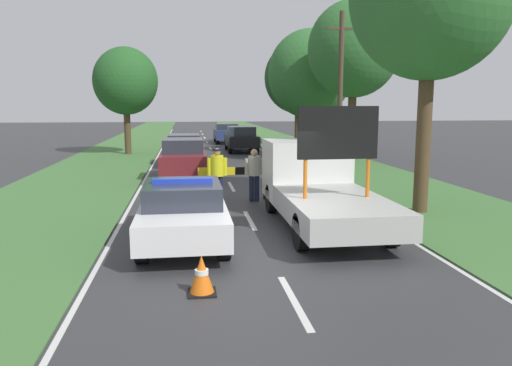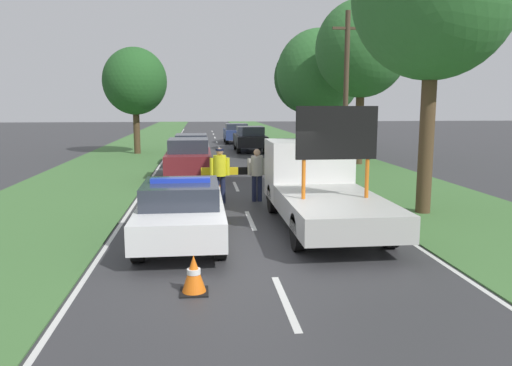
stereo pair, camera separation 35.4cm
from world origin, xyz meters
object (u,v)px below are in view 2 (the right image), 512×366
(police_car, at_px, (181,211))
(roadside_tree_far_left, at_px, (362,49))
(police_officer, at_px, (220,171))
(queued_car_wagon_maroon, at_px, (189,158))
(queued_car_hatch_blue, at_px, (236,133))
(roadside_tree_near_left, at_px, (308,78))
(utility_pole, at_px, (346,95))
(traffic_cone_near_police, at_px, (194,274))
(roadside_tree_mid_left, at_px, (319,74))
(queued_car_suv_grey, at_px, (192,148))
(queued_car_sedan_black, at_px, (250,138))
(traffic_cone_centre_front, at_px, (150,206))
(traffic_cone_near_truck, at_px, (199,194))
(traffic_cone_behind_barrier, at_px, (219,189))
(road_barrier, at_px, (238,173))
(roadside_tree_near_right, at_px, (135,81))
(pedestrian_civilian, at_px, (257,171))
(work_truck, at_px, (318,184))

(police_car, distance_m, roadside_tree_far_left, 17.13)
(police_officer, height_order, queued_car_wagon_maroon, police_officer)
(queued_car_hatch_blue, relative_size, roadside_tree_near_left, 0.56)
(roadside_tree_far_left, distance_m, utility_pole, 6.41)
(police_car, xyz_separation_m, traffic_cone_near_police, (0.31, -3.14, -0.41))
(roadside_tree_far_left, bearing_deg, roadside_tree_mid_left, 100.10)
(queued_car_suv_grey, distance_m, queued_car_sedan_black, 7.71)
(police_car, bearing_deg, police_officer, 75.38)
(traffic_cone_centre_front, height_order, traffic_cone_near_truck, traffic_cone_centre_front)
(queued_car_hatch_blue, height_order, roadside_tree_mid_left, roadside_tree_mid_left)
(roadside_tree_near_left, relative_size, utility_pole, 1.16)
(police_officer, distance_m, traffic_cone_behind_barrier, 1.11)
(road_barrier, xyz_separation_m, roadside_tree_mid_left, (5.98, 14.23, 4.04))
(roadside_tree_mid_left, distance_m, utility_pole, 10.92)
(traffic_cone_near_truck, height_order, roadside_tree_near_right, roadside_tree_near_right)
(traffic_cone_near_police, relative_size, roadside_tree_near_left, 0.08)
(pedestrian_civilian, bearing_deg, work_truck, -37.48)
(roadside_tree_near_left, relative_size, roadside_tree_far_left, 0.94)
(roadside_tree_mid_left, height_order, utility_pole, roadside_tree_mid_left)
(traffic_cone_near_truck, distance_m, traffic_cone_behind_barrier, 0.85)
(pedestrian_civilian, xyz_separation_m, traffic_cone_behind_barrier, (-1.20, 0.67, -0.70))
(police_car, relative_size, police_officer, 2.59)
(police_car, distance_m, traffic_cone_centre_front, 2.86)
(work_truck, relative_size, queued_car_wagon_maroon, 1.42)
(roadside_tree_near_right, bearing_deg, utility_pole, -51.75)
(traffic_cone_centre_front, distance_m, queued_car_sedan_black, 19.71)
(traffic_cone_behind_barrier, bearing_deg, roadside_tree_near_right, 106.34)
(roadside_tree_mid_left, bearing_deg, traffic_cone_behind_barrier, -115.36)
(roadside_tree_near_left, xyz_separation_m, utility_pole, (-2.39, -18.38, -1.61))
(pedestrian_civilian, height_order, roadside_tree_mid_left, roadside_tree_mid_left)
(roadside_tree_mid_left, bearing_deg, queued_car_wagon_maroon, -128.64)
(queued_car_suv_grey, bearing_deg, traffic_cone_behind_barrier, 96.19)
(roadside_tree_near_right, bearing_deg, queued_car_wagon_maroon, -72.79)
(road_barrier, height_order, traffic_cone_centre_front, road_barrier)
(queued_car_hatch_blue, relative_size, utility_pole, 0.65)
(roadside_tree_near_left, distance_m, roadside_tree_mid_left, 7.71)
(pedestrian_civilian, height_order, queued_car_hatch_blue, pedestrian_civilian)
(roadside_tree_far_left, bearing_deg, queued_car_hatch_blue, 109.22)
(pedestrian_civilian, relative_size, roadside_tree_far_left, 0.20)
(traffic_cone_centre_front, distance_m, roadside_tree_near_left, 26.42)
(traffic_cone_centre_front, bearing_deg, queued_car_wagon_maroon, 82.53)
(road_barrier, xyz_separation_m, queued_car_wagon_maroon, (-1.70, 4.63, 0.01))
(roadside_tree_mid_left, relative_size, utility_pole, 1.14)
(police_officer, height_order, roadside_tree_far_left, roadside_tree_far_left)
(traffic_cone_near_truck, distance_m, queued_car_sedan_black, 17.41)
(road_barrier, xyz_separation_m, roadside_tree_far_left, (6.92, 8.97, 4.96))
(traffic_cone_centre_front, xyz_separation_m, queued_car_wagon_maroon, (0.91, 6.92, 0.56))
(work_truck, xyz_separation_m, utility_pole, (2.70, 6.87, 2.44))
(police_officer, bearing_deg, queued_car_sedan_black, -112.96)
(roadside_tree_near_right, bearing_deg, police_officer, -74.42)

